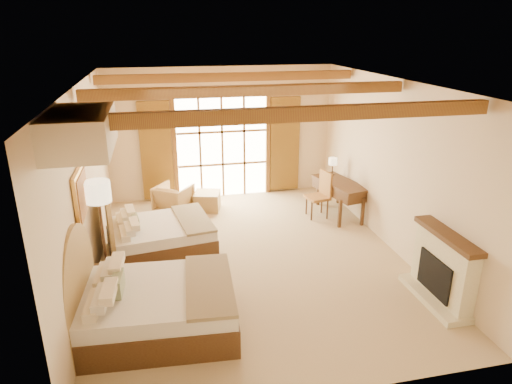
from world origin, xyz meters
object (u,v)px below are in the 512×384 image
object	(u,v)px
bed_far	(153,234)
nightstand	(105,288)
desk	(340,197)
armchair	(174,199)
bed_near	(146,304)

from	to	relation	value
bed_far	nightstand	size ratio (longest dim) A/B	3.68
nightstand	desk	size ratio (longest dim) A/B	0.37
armchair	desk	bearing A→B (deg)	-158.63
bed_near	bed_far	distance (m)	2.44
bed_near	armchair	bearing A→B (deg)	86.05
desk	bed_near	bearing A→B (deg)	-154.31
bed_far	nightstand	world-z (taller)	bed_far
armchair	desk	distance (m)	3.79
bed_near	nightstand	world-z (taller)	bed_near
armchair	nightstand	bearing A→B (deg)	105.74
desk	bed_far	bearing A→B (deg)	-179.64
nightstand	armchair	size ratio (longest dim) A/B	0.76
nightstand	desk	xyz separation A→B (m)	(4.90, 2.62, 0.14)
armchair	bed_near	bearing A→B (deg)	117.05
bed_near	nightstand	size ratio (longest dim) A/B	3.97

